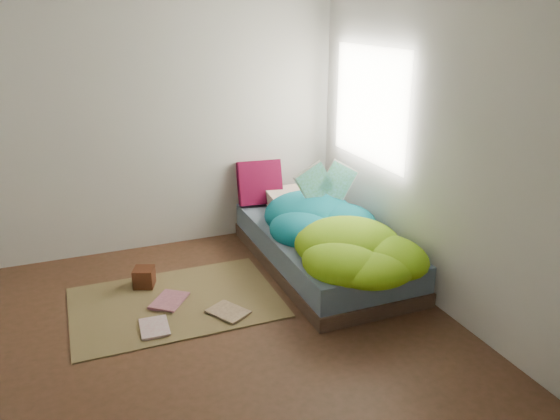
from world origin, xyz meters
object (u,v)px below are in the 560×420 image
Objects in this scene: wooden_box at (144,277)px; floor_book_a at (140,330)px; open_book at (327,171)px; pillow_magenta at (260,183)px; floor_book_b at (156,299)px; bed at (322,249)px.

wooden_box reaches higher than floor_book_a.
open_book is at bearing 0.18° from wooden_box.
pillow_magenta is 1.57× the size of floor_book_a.
pillow_magenta is at bearing 75.87° from floor_book_b.
wooden_box is (-1.68, -0.01, -0.73)m from open_book.
wooden_box is at bearing -176.57° from open_book.
open_book is 2.11m from floor_book_a.
bed is 6.52× the size of floor_book_b.
floor_book_b is (-1.51, -0.10, -0.14)m from bed.
open_book reaches higher than bed.
pillow_magenta is 1.55m from wooden_box.
floor_book_b is (0.04, -0.29, -0.07)m from wooden_box.
floor_book_a is at bearing -101.45° from wooden_box.
floor_book_a is (-1.82, -0.69, -0.81)m from open_book.
bed is 7.20× the size of floor_book_a.
floor_book_a is at bearing -155.96° from open_book.
wooden_box is (-1.29, -0.73, -0.47)m from pillow_magenta.
open_book reaches higher than pillow_magenta.
bed is 0.70m from open_book.
pillow_magenta reaches higher than floor_book_a.
bed is at bearing -120.33° from open_book.
open_book is 1.84m from wooden_box.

